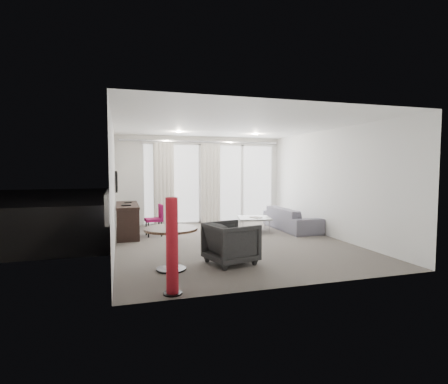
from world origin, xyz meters
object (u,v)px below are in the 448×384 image
object	(u,v)px
red_lamp	(172,246)
round_table	(171,249)
sofa	(291,219)
desk	(127,220)
tub_armchair	(231,243)
rattan_chair_b	(236,205)
desk_chair	(154,220)
coffee_table	(254,224)
rattan_chair_a	(218,206)

from	to	relation	value
red_lamp	round_table	bearing A→B (deg)	82.78
sofa	round_table	bearing A→B (deg)	127.65
desk	round_table	world-z (taller)	desk
tub_armchair	rattan_chair_b	bearing A→B (deg)	-34.10
tub_armchair	rattan_chair_b	distance (m)	6.32
round_table	tub_armchair	distance (m)	1.07
tub_armchair	rattan_chair_b	world-z (taller)	rattan_chair_b
desk	tub_armchair	xyz separation A→B (m)	(1.68, -3.10, -0.03)
tub_armchair	sofa	size ratio (longest dim) A/B	0.39
desk_chair	tub_armchair	world-z (taller)	desk_chair
rattan_chair_b	coffee_table	bearing A→B (deg)	-78.77
coffee_table	rattan_chair_a	xyz separation A→B (m)	(-0.26, 2.57, 0.23)
desk	desk_chair	world-z (taller)	desk
rattan_chair_a	desk	bearing A→B (deg)	-145.44
tub_armchair	sofa	xyz separation A→B (m)	(2.61, 2.74, -0.07)
round_table	red_lamp	xyz separation A→B (m)	(-0.14, -1.11, 0.30)
desk	desk_chair	distance (m)	0.65
coffee_table	desk_chair	bearing A→B (deg)	177.25
desk	rattan_chair_b	bearing A→B (deg)	37.02
sofa	rattan_chair_a	size ratio (longest dim) A/B	2.45
desk	round_table	xyz separation A→B (m)	(0.62, -3.20, -0.04)
sofa	desk_chair	bearing A→B (deg)	87.41
desk	round_table	distance (m)	3.26
tub_armchair	coffee_table	size ratio (longest dim) A/B	0.97
coffee_table	rattan_chair_a	bearing A→B (deg)	95.81
red_lamp	sofa	world-z (taller)	red_lamp
red_lamp	rattan_chair_b	size ratio (longest dim) A/B	1.75
sofa	rattan_chair_b	world-z (taller)	rattan_chair_b
red_lamp	rattan_chair_b	xyz separation A→B (m)	(3.31, 7.16, -0.28)
round_table	red_lamp	bearing A→B (deg)	-97.22
desk	coffee_table	bearing A→B (deg)	-5.67
sofa	desk	bearing A→B (deg)	85.19
coffee_table	rattan_chair_b	bearing A→B (deg)	79.98
tub_armchair	sofa	world-z (taller)	tub_armchair
coffee_table	sofa	size ratio (longest dim) A/B	0.40
red_lamp	desk_chair	bearing A→B (deg)	88.03
desk_chair	tub_armchair	bearing A→B (deg)	-74.97
desk	rattan_chair_a	bearing A→B (deg)	37.20
red_lamp	tub_armchair	bearing A→B (deg)	44.92
round_table	rattan_chair_a	world-z (taller)	rattan_chair_a
desk_chair	rattan_chair_a	xyz separation A→B (m)	(2.34, 2.44, 0.03)
desk_chair	rattan_chair_a	bearing A→B (deg)	41.12
rattan_chair_a	round_table	bearing A→B (deg)	-115.92
desk_chair	round_table	xyz separation A→B (m)	(-0.00, -3.00, -0.04)
red_lamp	rattan_chair_a	world-z (taller)	red_lamp
red_lamp	coffee_table	xyz separation A→B (m)	(2.75, 3.98, -0.46)
desk_chair	round_table	size ratio (longest dim) A/B	0.89
desk	sofa	bearing A→B (deg)	-4.81
round_table	sofa	distance (m)	4.64
sofa	rattan_chair_b	size ratio (longest dim) A/B	2.77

